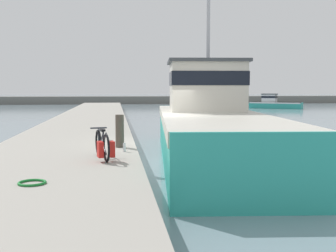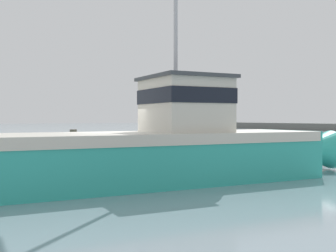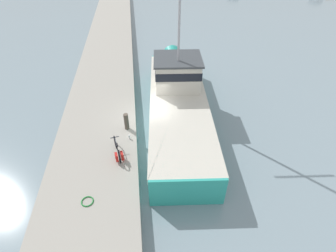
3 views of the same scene
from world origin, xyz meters
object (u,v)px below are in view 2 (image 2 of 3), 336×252
Objects in this scene: fishing_boat_main at (160,146)px; mooring_post at (73,143)px; bicycle_touring at (10,148)px; water_bottle_on_curb at (50,154)px.

fishing_boat_main is 3.78m from mooring_post.
mooring_post reaches higher than bicycle_touring.
mooring_post reaches higher than water_bottle_on_curb.
fishing_boat_main is at bearing 35.90° from bicycle_touring.
water_bottle_on_curb is at bearing -82.74° from mooring_post.
bicycle_touring reaches higher than water_bottle_on_curb.
bicycle_touring is at bearing -113.29° from water_bottle_on_curb.
mooring_post is (0.44, 2.22, 0.15)m from bicycle_touring.
mooring_post is at bearing 66.51° from bicycle_touring.
mooring_post is 1.00m from water_bottle_on_curb.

